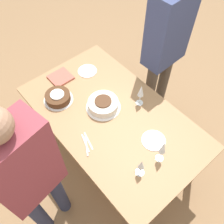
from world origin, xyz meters
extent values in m
plane|color=#8E6B47|center=(0.00, 0.00, 0.00)|extent=(12.00, 12.00, 0.00)
cube|color=#9E754C|center=(0.00, 0.00, 0.72)|extent=(1.60, 0.94, 0.03)
cylinder|color=brown|center=(-0.73, -0.40, 0.35)|extent=(0.07, 0.07, 0.71)
cylinder|color=brown|center=(-0.73, 0.40, 0.35)|extent=(0.07, 0.07, 0.71)
cylinder|color=brown|center=(0.73, 0.40, 0.35)|extent=(0.07, 0.07, 0.71)
cylinder|color=white|center=(-0.12, 0.00, 0.74)|extent=(0.30, 0.30, 0.01)
cylinder|color=silver|center=(-0.12, 0.00, 0.78)|extent=(0.26, 0.26, 0.07)
cylinder|color=#4C2D19|center=(-0.12, 0.00, 0.82)|extent=(0.14, 0.14, 0.01)
cylinder|color=white|center=(-0.44, -0.25, 0.74)|extent=(0.26, 0.26, 0.01)
cylinder|color=#4C2D19|center=(-0.44, -0.25, 0.77)|extent=(0.22, 0.22, 0.06)
cylinder|color=silver|center=(-0.44, -0.25, 0.81)|extent=(0.12, 0.12, 0.01)
cylinder|color=silver|center=(0.53, 0.01, 0.74)|extent=(0.06, 0.06, 0.00)
cylinder|color=silver|center=(0.53, 0.01, 0.80)|extent=(0.01, 0.01, 0.11)
cone|color=silver|center=(0.53, 0.01, 0.92)|extent=(0.05, 0.05, 0.13)
cylinder|color=silver|center=(0.52, -0.18, 0.74)|extent=(0.06, 0.06, 0.00)
cylinder|color=silver|center=(0.52, -0.18, 0.79)|extent=(0.01, 0.01, 0.09)
cone|color=silver|center=(0.52, -0.18, 0.88)|extent=(0.05, 0.05, 0.09)
cylinder|color=silver|center=(0.05, 0.27, 0.74)|extent=(0.07, 0.07, 0.00)
cylinder|color=silver|center=(0.05, 0.27, 0.79)|extent=(0.01, 0.01, 0.10)
cone|color=silver|center=(0.05, 0.27, 0.90)|extent=(0.05, 0.05, 0.12)
cylinder|color=silver|center=(-0.55, 0.16, 0.74)|extent=(0.18, 0.18, 0.01)
cylinder|color=silver|center=(0.40, 0.09, 0.74)|extent=(0.19, 0.19, 0.01)
cube|color=silver|center=(0.07, -0.30, 0.74)|extent=(0.17, 0.05, 0.00)
cube|color=silver|center=(0.07, -0.33, 0.74)|extent=(0.17, 0.06, 0.00)
cube|color=silver|center=(0.10, -0.34, 0.74)|extent=(0.15, 0.10, 0.00)
cube|color=#B75B4C|center=(-0.65, -0.09, 0.75)|extent=(0.19, 0.20, 0.02)
cylinder|color=#2D334C|center=(0.16, -0.91, 0.40)|extent=(0.11, 0.11, 0.80)
cylinder|color=#2D334C|center=(0.12, -0.69, 0.40)|extent=(0.11, 0.11, 0.80)
cube|color=brown|center=(0.14, -0.80, 1.13)|extent=(0.29, 0.43, 0.66)
cylinder|color=#4C4238|center=(-0.15, 0.87, 0.41)|extent=(0.11, 0.11, 0.82)
cylinder|color=#4C4238|center=(-0.14, 0.65, 0.41)|extent=(0.11, 0.11, 0.82)
cube|color=#38426B|center=(-0.14, 0.76, 1.16)|extent=(0.23, 0.41, 0.68)
camera|label=1|loc=(0.92, -0.79, 2.46)|focal=40.00mm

